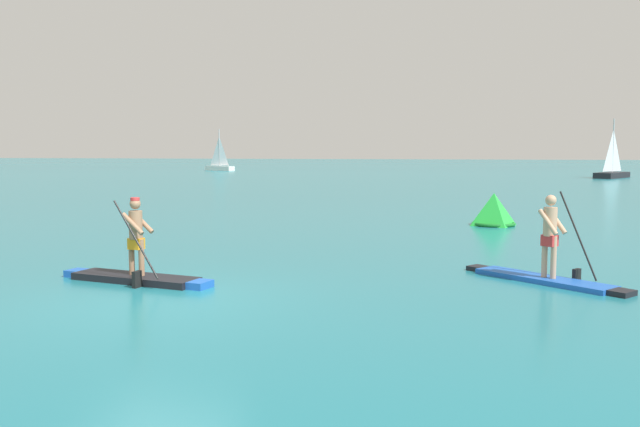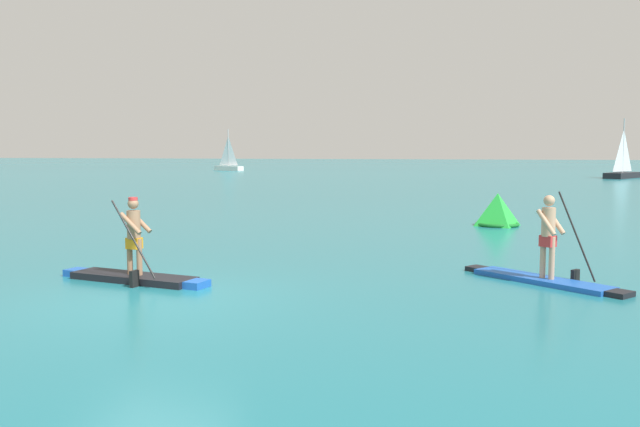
# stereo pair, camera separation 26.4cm
# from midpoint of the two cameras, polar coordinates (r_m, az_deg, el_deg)

# --- Properties ---
(ground) EXTENTS (440.00, 440.00, 0.00)m
(ground) POSITION_cam_midpoint_polar(r_m,az_deg,el_deg) (11.77, -14.41, -7.31)
(ground) COLOR #1E727F
(paddleboarder_mid_center) EXTENTS (3.37, 1.09, 1.67)m
(paddleboarder_mid_center) POSITION_cam_midpoint_polar(r_m,az_deg,el_deg) (13.44, -16.21, -4.51)
(paddleboarder_mid_center) COLOR black
(paddleboarder_mid_center) RESTS_ON ground
(paddleboarder_far_right) EXTENTS (3.10, 2.39, 1.82)m
(paddleboarder_far_right) POSITION_cam_midpoint_polar(r_m,az_deg,el_deg) (13.59, 18.54, -4.22)
(paddleboarder_far_right) COLOR blue
(paddleboarder_far_right) RESTS_ON ground
(race_marker_buoy) EXTENTS (1.67, 1.67, 1.13)m
(race_marker_buoy) POSITION_cam_midpoint_polar(r_m,az_deg,el_deg) (23.55, 14.53, 0.20)
(race_marker_buoy) COLOR green
(race_marker_buoy) RESTS_ON ground
(sailboat_left_horizon) EXTENTS (4.94, 3.01, 5.68)m
(sailboat_left_horizon) POSITION_cam_midpoint_polar(r_m,az_deg,el_deg) (91.43, -8.79, 4.19)
(sailboat_left_horizon) COLOR white
(sailboat_left_horizon) RESTS_ON ground
(sailboat_right_horizon) EXTENTS (4.03, 5.96, 5.79)m
(sailboat_right_horizon) POSITION_cam_midpoint_polar(r_m,az_deg,el_deg) (70.58, 23.92, 3.36)
(sailboat_right_horizon) COLOR black
(sailboat_right_horizon) RESTS_ON ground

